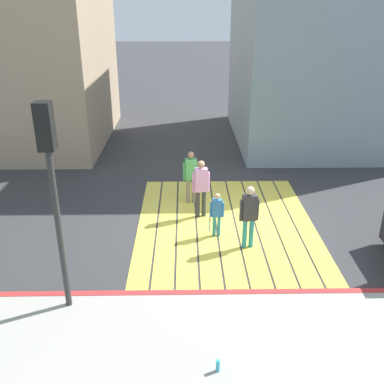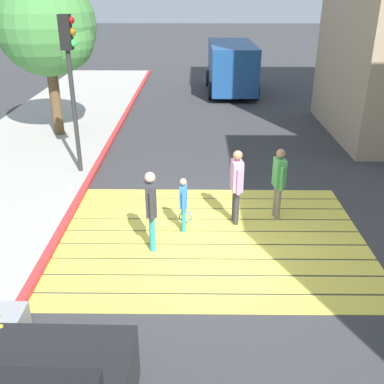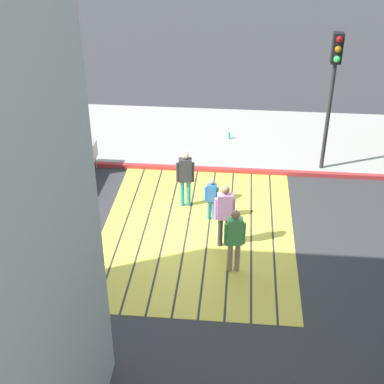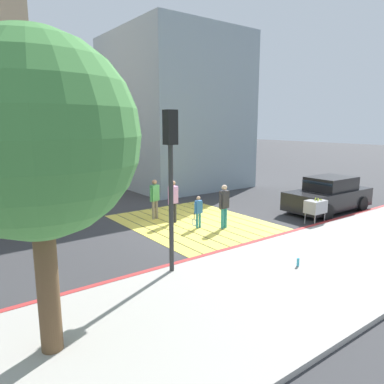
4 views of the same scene
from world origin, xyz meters
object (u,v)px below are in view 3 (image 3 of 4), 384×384
object	(u,v)px
pedestrian_adult_lead	(235,237)
pedestrian_child_with_racket	(212,197)
tennis_ball_cart	(82,151)
water_bottle	(229,136)
pedestrian_adult_side	(225,212)
traffic_light_corner	(334,76)
pedestrian_adult_trailing	(185,175)

from	to	relation	value
pedestrian_adult_lead	pedestrian_child_with_racket	size ratio (longest dim) A/B	1.35
tennis_ball_cart	pedestrian_adult_lead	distance (m)	6.45
pedestrian_child_with_racket	water_bottle	bearing A→B (deg)	176.52
pedestrian_adult_side	pedestrian_child_with_racket	distance (m)	1.24
water_bottle	pedestrian_adult_side	distance (m)	5.99
traffic_light_corner	pedestrian_adult_lead	size ratio (longest dim) A/B	2.55
pedestrian_adult_trailing	water_bottle	bearing A→B (deg)	165.90
traffic_light_corner	pedestrian_adult_side	bearing A→B (deg)	-34.35
water_bottle	pedestrian_child_with_racket	bearing A→B (deg)	-3.48
tennis_ball_cart	water_bottle	bearing A→B (deg)	119.83
pedestrian_adult_side	pedestrian_adult_lead	bearing A→B (deg)	15.65
traffic_light_corner	water_bottle	world-z (taller)	traffic_light_corner
pedestrian_adult_lead	pedestrian_adult_side	size ratio (longest dim) A/B	0.97
pedestrian_adult_lead	pedestrian_adult_side	xyz separation A→B (m)	(-0.96, -0.27, 0.03)
tennis_ball_cart	pedestrian_child_with_racket	world-z (taller)	pedestrian_child_with_racket
pedestrian_adult_trailing	tennis_ball_cart	bearing A→B (deg)	-117.02
tennis_ball_cart	pedestrian_adult_lead	size ratio (longest dim) A/B	0.61
pedestrian_adult_lead	pedestrian_child_with_racket	bearing A→B (deg)	-163.16
tennis_ball_cart	pedestrian_adult_lead	world-z (taller)	pedestrian_adult_lead
pedestrian_adult_trailing	pedestrian_adult_lead	bearing A→B (deg)	27.23
traffic_light_corner	pedestrian_child_with_racket	size ratio (longest dim) A/B	3.43
traffic_light_corner	water_bottle	xyz separation A→B (m)	(-1.82, -2.89, -2.81)
tennis_ball_cart	water_bottle	distance (m)	5.04
tennis_ball_cart	water_bottle	world-z (taller)	tennis_ball_cart
pedestrian_adult_trailing	pedestrian_child_with_racket	world-z (taller)	pedestrian_adult_trailing
pedestrian_adult_lead	pedestrian_child_with_racket	world-z (taller)	pedestrian_adult_lead
water_bottle	pedestrian_adult_side	world-z (taller)	pedestrian_adult_side
pedestrian_adult_trailing	traffic_light_corner	bearing A→B (deg)	120.95
pedestrian_adult_lead	pedestrian_adult_side	world-z (taller)	pedestrian_adult_side
pedestrian_adult_trailing	pedestrian_child_with_racket	bearing A→B (deg)	51.29
pedestrian_child_with_racket	pedestrian_adult_side	bearing A→B (deg)	17.83
water_bottle	pedestrian_adult_side	xyz separation A→B (m)	(5.94, 0.08, 0.77)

